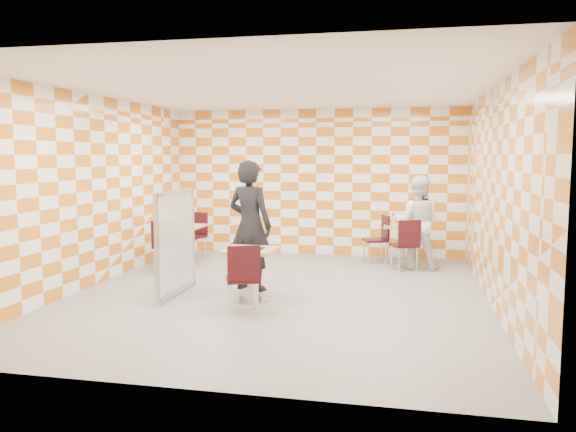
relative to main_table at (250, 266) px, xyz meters
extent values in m
plane|color=gray|center=(0.30, 0.48, -0.51)|extent=(7.00, 7.00, 0.00)
plane|color=white|center=(0.30, 0.48, 2.49)|extent=(7.00, 7.00, 0.00)
plane|color=white|center=(0.30, 3.98, 0.99)|extent=(6.00, 0.00, 6.00)
plane|color=white|center=(-2.70, 0.48, 0.99)|extent=(0.00, 7.00, 7.00)
plane|color=white|center=(3.30, 0.48, 0.99)|extent=(0.00, 7.00, 7.00)
cube|color=tan|center=(0.00, 0.00, 0.22)|extent=(0.70, 0.70, 0.04)
cylinder|color=#A5A5AA|center=(0.00, 0.00, -0.14)|extent=(0.08, 0.08, 0.70)
cylinder|color=#A5A5AA|center=(0.00, 0.00, -0.49)|extent=(0.50, 0.50, 0.03)
cube|color=tan|center=(2.09, 3.22, 0.22)|extent=(0.70, 0.70, 0.04)
cylinder|color=#A5A5AA|center=(2.09, 3.22, -0.14)|extent=(0.08, 0.08, 0.70)
cylinder|color=#A5A5AA|center=(2.09, 3.22, -0.49)|extent=(0.50, 0.50, 0.03)
cube|color=tan|center=(-1.94, 2.31, 0.22)|extent=(0.70, 0.70, 0.04)
cylinder|color=#A5A5AA|center=(-1.94, 2.31, -0.14)|extent=(0.08, 0.08, 0.70)
cylinder|color=#A5A5AA|center=(-1.94, 2.31, -0.49)|extent=(0.50, 0.50, 0.03)
cube|color=black|center=(0.07, -0.60, -0.06)|extent=(0.54, 0.54, 0.04)
cube|color=black|center=(0.14, -0.79, 0.19)|extent=(0.41, 0.19, 0.45)
cylinder|color=silver|center=(0.17, -0.38, -0.29)|extent=(0.03, 0.03, 0.43)
cylinder|color=silver|center=(-0.15, -0.51, -0.29)|extent=(0.03, 0.03, 0.43)
cylinder|color=silver|center=(0.29, -0.70, -0.29)|extent=(0.03, 0.03, 0.43)
cylinder|color=silver|center=(-0.03, -0.82, -0.29)|extent=(0.03, 0.03, 0.43)
cube|color=black|center=(2.12, 2.67, -0.06)|extent=(0.55, 0.55, 0.04)
cube|color=black|center=(2.20, 2.49, 0.19)|extent=(0.40, 0.21, 0.45)
cylinder|color=silver|center=(2.21, 2.90, -0.29)|extent=(0.03, 0.03, 0.43)
cylinder|color=silver|center=(1.90, 2.76, -0.29)|extent=(0.03, 0.03, 0.43)
cylinder|color=silver|center=(2.34, 2.59, -0.29)|extent=(0.03, 0.03, 0.43)
cylinder|color=silver|center=(2.03, 2.45, -0.29)|extent=(0.03, 0.03, 0.43)
cube|color=black|center=(1.57, 3.18, -0.06)|extent=(0.54, 0.54, 0.04)
cube|color=black|center=(1.76, 3.25, 0.19)|extent=(0.18, 0.41, 0.45)
cylinder|color=silver|center=(1.35, 3.28, -0.29)|extent=(0.03, 0.03, 0.43)
cylinder|color=silver|center=(1.47, 2.96, -0.29)|extent=(0.03, 0.03, 0.43)
cylinder|color=silver|center=(1.67, 3.40, -0.29)|extent=(0.03, 0.03, 0.43)
cylinder|color=silver|center=(1.79, 3.08, -0.29)|extent=(0.03, 0.03, 0.43)
cube|color=black|center=(-2.03, 1.72, -0.06)|extent=(0.49, 0.49, 0.04)
cube|color=black|center=(-1.99, 1.52, 0.19)|extent=(0.42, 0.12, 0.45)
cylinder|color=silver|center=(-1.90, 1.92, -0.29)|extent=(0.03, 0.03, 0.43)
cylinder|color=silver|center=(-2.23, 1.85, -0.29)|extent=(0.03, 0.03, 0.43)
cylinder|color=silver|center=(-1.83, 1.59, -0.29)|extent=(0.03, 0.03, 0.43)
cylinder|color=silver|center=(-2.16, 1.52, -0.29)|extent=(0.03, 0.03, 0.43)
cube|color=black|center=(-1.99, 2.87, -0.06)|extent=(0.54, 0.54, 0.04)
cube|color=black|center=(-1.92, 3.06, 0.19)|extent=(0.41, 0.19, 0.45)
cylinder|color=silver|center=(-2.21, 2.77, -0.29)|extent=(0.03, 0.03, 0.43)
cylinder|color=silver|center=(-1.89, 2.66, -0.29)|extent=(0.03, 0.03, 0.43)
cylinder|color=silver|center=(-2.09, 3.09, -0.29)|extent=(0.03, 0.03, 0.43)
cylinder|color=silver|center=(-1.77, 2.97, -0.29)|extent=(0.03, 0.03, 0.43)
cube|color=white|center=(-1.16, 0.12, 0.29)|extent=(0.02, 1.30, 1.40)
cube|color=#B2B2B7|center=(-1.16, 0.12, 1.01)|extent=(0.05, 1.30, 0.05)
cube|color=#B2B2B7|center=(-1.16, 0.12, -0.43)|extent=(0.05, 1.30, 0.05)
cube|color=#B2B2B7|center=(-1.16, -0.53, 0.29)|extent=(0.05, 0.05, 1.50)
cylinder|color=#B2B2B7|center=(-1.16, -0.53, -0.48)|extent=(0.08, 0.08, 0.05)
cube|color=#B2B2B7|center=(-1.16, 0.77, 0.29)|extent=(0.05, 0.05, 1.50)
cylinder|color=#B2B2B7|center=(-1.16, 0.77, -0.48)|extent=(0.08, 0.08, 0.05)
imported|color=black|center=(-0.19, 0.68, 0.48)|extent=(0.83, 0.66, 1.98)
imported|color=white|center=(2.34, 2.87, 0.34)|extent=(0.89, 0.73, 1.69)
cube|color=silver|center=(0.00, -0.02, 0.24)|extent=(0.38, 0.34, 0.01)
cone|color=tan|center=(0.00, -0.02, 0.26)|extent=(0.40, 0.40, 0.02)
cone|color=#F2D88C|center=(0.00, 0.00, 0.27)|extent=(0.33, 0.33, 0.01)
cylinder|color=maroon|center=(-0.06, -0.12, 0.28)|extent=(0.04, 0.04, 0.01)
cylinder|color=maroon|center=(0.05, -0.11, 0.28)|extent=(0.04, 0.04, 0.01)
cylinder|color=maroon|center=(0.00, -0.04, 0.28)|extent=(0.04, 0.04, 0.01)
cylinder|color=maroon|center=(-0.05, 0.01, 0.28)|extent=(0.04, 0.04, 0.01)
cylinder|color=maroon|center=(0.06, -0.01, 0.28)|extent=(0.04, 0.04, 0.01)
torus|color=black|center=(0.05, -0.05, 0.28)|extent=(0.03, 0.03, 0.01)
torus|color=black|center=(-0.02, -0.08, 0.28)|extent=(0.03, 0.03, 0.01)
torus|color=black|center=(0.02, 0.02, 0.28)|extent=(0.03, 0.03, 0.01)
torus|color=black|center=(-0.07, -0.04, 0.28)|extent=(0.03, 0.03, 0.01)
cylinder|color=white|center=(1.89, 3.28, 0.32)|extent=(0.06, 0.06, 0.16)
cylinder|color=red|center=(1.89, 3.28, 0.42)|extent=(0.04, 0.04, 0.04)
cylinder|color=black|center=(2.15, 3.25, 0.34)|extent=(0.07, 0.07, 0.20)
cylinder|color=red|center=(2.15, 3.25, 0.46)|extent=(0.03, 0.03, 0.03)
camera|label=1|loc=(2.12, -7.48, 1.54)|focal=35.00mm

